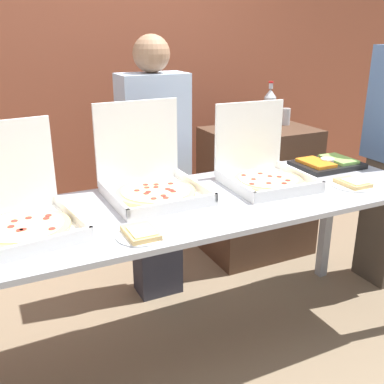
{
  "coord_description": "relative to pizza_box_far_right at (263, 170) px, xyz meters",
  "views": [
    {
      "loc": [
        -0.87,
        -1.81,
        1.66
      ],
      "look_at": [
        0.0,
        0.0,
        0.93
      ],
      "focal_mm": 42.0,
      "sensor_mm": 36.0,
      "label": 1
    }
  ],
  "objects": [
    {
      "name": "soda_can_silver",
      "position": [
        0.77,
        0.84,
        0.08
      ],
      "size": [
        0.07,
        0.07,
        0.12
      ],
      "color": "silver",
      "rests_on": "sideboard_podium"
    },
    {
      "name": "pizza_box_far_right",
      "position": [
        0.0,
        0.0,
        0.0
      ],
      "size": [
        0.43,
        0.45,
        0.41
      ],
      "rotation": [
        0.0,
        0.0,
        -0.04
      ],
      "color": "white",
      "rests_on": "buffet_table"
    },
    {
      "name": "brick_wall_behind",
      "position": [
        -0.46,
        1.61,
        0.45
      ],
      "size": [
        10.0,
        0.06,
        2.8
      ],
      "color": "#9E5138",
      "rests_on": "ground_plane"
    },
    {
      "name": "pizza_box_far_left",
      "position": [
        -1.24,
        -0.07,
        0.0
      ],
      "size": [
        0.49,
        0.5,
        0.43
      ],
      "rotation": [
        0.0,
        0.0,
        0.15
      ],
      "color": "white",
      "rests_on": "buffet_table"
    },
    {
      "name": "soda_can_colored",
      "position": [
        0.39,
        0.59,
        0.08
      ],
      "size": [
        0.07,
        0.07,
        0.12
      ],
      "color": "red",
      "rests_on": "sideboard_podium"
    },
    {
      "name": "buffet_table",
      "position": [
        -0.46,
        -0.09,
        -0.18
      ],
      "size": [
        2.47,
        0.77,
        0.88
      ],
      "color": "#A8AAB2",
      "rests_on": "ground_plane"
    },
    {
      "name": "person_guest_plaid",
      "position": [
        -0.4,
        0.57,
        -0.1
      ],
      "size": [
        0.4,
        0.22,
        1.64
      ],
      "rotation": [
        0.0,
        0.0,
        3.14
      ],
      "color": "#2D2D38",
      "rests_on": "ground_plane"
    },
    {
      "name": "pizza_box_near_right",
      "position": [
        -0.6,
        0.09,
        0.0
      ],
      "size": [
        0.46,
        0.47,
        0.44
      ],
      "rotation": [
        0.0,
        0.0,
        0.02
      ],
      "color": "white",
      "rests_on": "buffet_table"
    },
    {
      "name": "paper_plate_front_right",
      "position": [
        -0.81,
        -0.34,
        -0.06
      ],
      "size": [
        0.2,
        0.2,
        0.03
      ],
      "color": "white",
      "rests_on": "buffet_table"
    },
    {
      "name": "paper_plate_front_left",
      "position": [
        0.4,
        -0.25,
        -0.06
      ],
      "size": [
        0.22,
        0.22,
        0.03
      ],
      "color": "white",
      "rests_on": "buffet_table"
    },
    {
      "name": "veggie_tray",
      "position": [
        0.51,
        0.08,
        -0.05
      ],
      "size": [
        0.39,
        0.27,
        0.05
      ],
      "color": "black",
      "rests_on": "buffet_table"
    },
    {
      "name": "sideboard_podium",
      "position": [
        0.52,
        0.79,
        -0.47
      ],
      "size": [
        0.78,
        0.54,
        0.97
      ],
      "color": "#4C3323",
      "rests_on": "ground_plane"
    },
    {
      "name": "soda_bottle",
      "position": [
        0.56,
        0.75,
        0.17
      ],
      "size": [
        0.09,
        0.09,
        0.34
      ],
      "color": "#B7BCC1",
      "rests_on": "sideboard_podium"
    },
    {
      "name": "ground_plane",
      "position": [
        -0.46,
        -0.09,
        -0.95
      ],
      "size": [
        16.0,
        16.0,
        0.0
      ],
      "primitive_type": "plane",
      "color": "#847056"
    }
  ]
}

